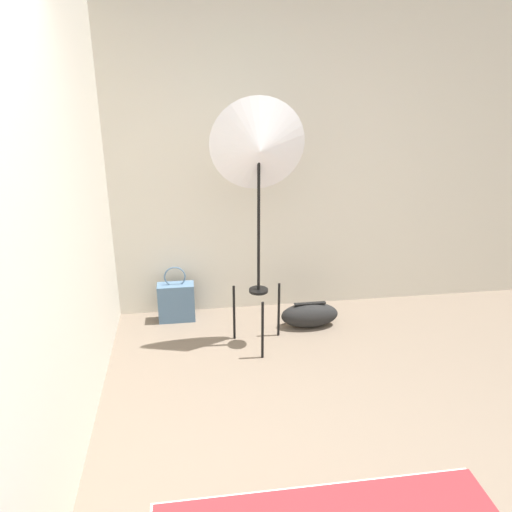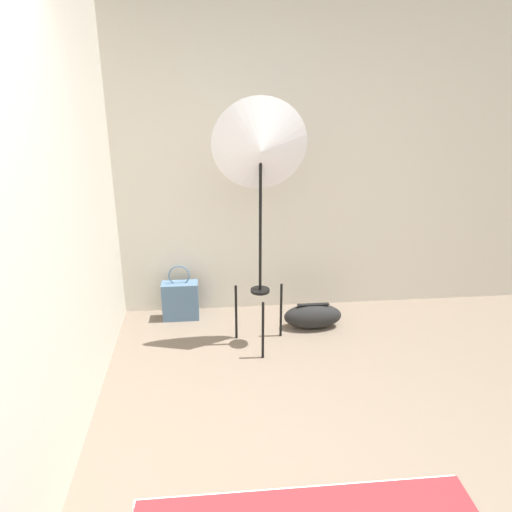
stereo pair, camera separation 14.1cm
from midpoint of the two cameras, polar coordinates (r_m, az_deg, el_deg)
wall_back at (r=4.20m, az=1.59°, el=10.53°), size 8.00×0.05×2.60m
wall_side_left at (r=2.71m, az=-20.89°, el=3.46°), size 0.05×8.00×2.60m
photo_umbrella at (r=3.49m, az=1.71°, el=11.90°), size 0.67×0.35×1.88m
tote_bag at (r=4.34m, az=-7.71°, el=-5.02°), size 0.31×0.14×0.49m
duffel_bag at (r=4.22m, az=7.46°, el=-6.83°), size 0.48×0.21×0.22m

